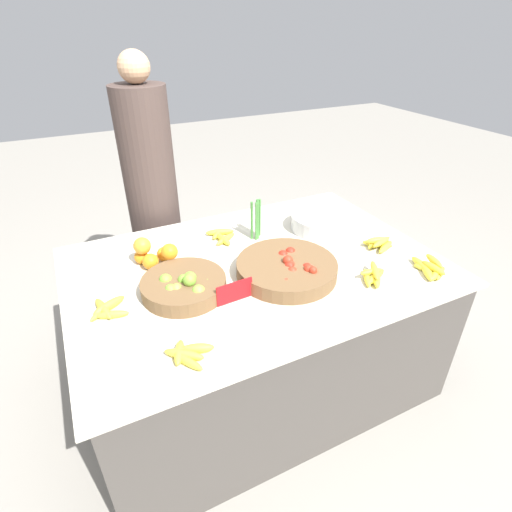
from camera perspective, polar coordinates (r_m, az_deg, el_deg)
ground_plane at (r=2.32m, az=0.00°, el=-16.33°), size 12.00×12.00×0.00m
market_table at (r=2.07m, az=0.00°, el=-9.65°), size 1.68×1.17×0.71m
lime_bowl at (r=1.69m, az=-10.22°, el=-4.17°), size 0.35×0.35×0.11m
tomato_basket at (r=1.78m, az=4.50°, el=-1.74°), size 0.45×0.45×0.10m
orange_pile at (r=1.88m, az=-14.47°, el=0.37°), size 0.18×0.18×0.14m
metal_bowl at (r=2.19m, az=9.20°, el=4.83°), size 0.31×0.31×0.08m
price_sign at (r=1.61m, az=-3.08°, el=-5.13°), size 0.16×0.02×0.09m
veg_bundle at (r=2.04m, az=0.10°, el=5.19°), size 0.06×0.05×0.21m
banana_bunch_middle_left at (r=1.41m, az=-9.81°, el=-13.59°), size 0.18×0.17×0.04m
banana_bunch_front_center at (r=2.08m, az=-4.92°, el=2.89°), size 0.15×0.19×0.03m
banana_bunch_middle_right at (r=1.67m, az=-20.52°, el=-7.07°), size 0.16×0.16×0.04m
banana_bunch_front_right at (r=1.82m, az=16.47°, el=-2.64°), size 0.16×0.17×0.05m
banana_bunch_back_center at (r=2.08m, az=17.21°, el=1.71°), size 0.16×0.16×0.06m
banana_bunch_front_left at (r=1.96m, az=23.72°, el=-1.68°), size 0.16×0.20×0.06m
vendor_person at (r=2.46m, az=-14.37°, el=6.79°), size 0.29×0.29×1.57m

